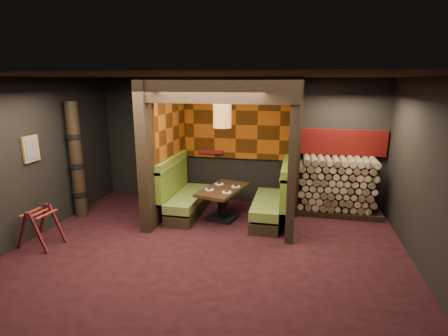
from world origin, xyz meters
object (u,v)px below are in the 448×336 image
pendant_lamp (222,116)px  luggage_rack (40,226)px  totem_column (77,161)px  booth_bench_left (183,196)px  booth_bench_right (273,202)px  dining_table (223,199)px  firewood_stack (340,186)px

pendant_lamp → luggage_rack: bearing=-147.1°
totem_column → booth_bench_left: bearing=14.8°
booth_bench_left → booth_bench_right: 1.89m
booth_bench_right → dining_table: booth_bench_right is taller
booth_bench_left → luggage_rack: (-1.93, -1.95, -0.03)m
booth_bench_left → booth_bench_right: size_ratio=1.00×
totem_column → firewood_stack: bearing=13.2°
pendant_lamp → firewood_stack: size_ratio=0.55×
booth_bench_right → pendant_lamp: (-1.01, -0.13, 1.72)m
booth_bench_right → luggage_rack: booth_bench_right is taller
pendant_lamp → firewood_stack: bearing=19.4°
booth_bench_right → luggage_rack: size_ratio=2.17×
booth_bench_left → dining_table: 0.88m
pendant_lamp → dining_table: bearing=90.0°
pendant_lamp → totem_column: size_ratio=0.40×
luggage_rack → firewood_stack: (5.17, 2.65, 0.25)m
firewood_stack → totem_column: bearing=-166.8°
dining_table → pendant_lamp: bearing=-90.0°
booth_bench_left → luggage_rack: booth_bench_left is taller
totem_column → dining_table: bearing=8.9°
dining_table → totem_column: size_ratio=0.57×
booth_bench_left → dining_table: booth_bench_left is taller
booth_bench_left → totem_column: totem_column is taller
dining_table → firewood_stack: (2.37, 0.78, 0.19)m
luggage_rack → firewood_stack: firewood_stack is taller
luggage_rack → booth_bench_right: bearing=27.0°
booth_bench_left → luggage_rack: size_ratio=2.17×
booth_bench_left → booth_bench_right: (1.89, 0.00, 0.00)m
booth_bench_right → firewood_stack: size_ratio=0.92×
pendant_lamp → booth_bench_left: bearing=171.4°
firewood_stack → luggage_rack: bearing=-152.9°
luggage_rack → totem_column: bearing=96.6°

